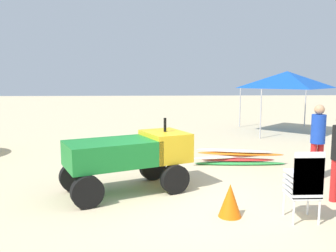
# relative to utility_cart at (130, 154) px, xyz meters

# --- Properties ---
(ground) EXTENTS (80.00, 80.00, 0.00)m
(ground) POSITION_rel_utility_cart_xyz_m (1.14, -0.84, -0.78)
(ground) COLOR beige
(utility_cart) EXTENTS (2.81, 2.15, 1.50)m
(utility_cart) POSITION_rel_utility_cart_xyz_m (0.00, 0.00, 0.00)
(utility_cart) COLOR #197A2D
(utility_cart) RESTS_ON ground
(stacked_plastic_chairs) EXTENTS (0.48, 0.48, 1.20)m
(stacked_plastic_chairs) POSITION_rel_utility_cart_xyz_m (2.92, -1.74, -0.09)
(stacked_plastic_chairs) COLOR white
(stacked_plastic_chairs) RESTS_ON ground
(surfboard_pile) EXTENTS (2.68, 0.79, 0.40)m
(surfboard_pile) POSITION_rel_utility_cart_xyz_m (2.78, 2.21, -0.59)
(surfboard_pile) COLOR green
(surfboard_pile) RESTS_ON ground
(lifeguard_near_center) EXTENTS (0.32, 0.32, 1.75)m
(lifeguard_near_center) POSITION_rel_utility_cart_xyz_m (4.29, 0.69, 0.22)
(lifeguard_near_center) COLOR red
(lifeguard_near_center) RESTS_ON ground
(popup_canopy) EXTENTS (3.23, 3.23, 2.63)m
(popup_canopy) POSITION_rel_utility_cart_xyz_m (6.28, 7.81, 1.48)
(popup_canopy) COLOR #B2B2B7
(popup_canopy) RESTS_ON ground
(traffic_cone_near) EXTENTS (0.40, 0.40, 0.57)m
(traffic_cone_near) POSITION_rel_utility_cart_xyz_m (1.77, -1.45, -0.50)
(traffic_cone_near) COLOR orange
(traffic_cone_near) RESTS_ON ground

